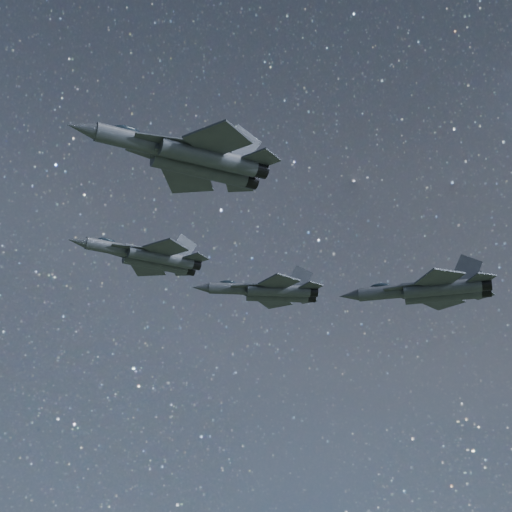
{
  "coord_description": "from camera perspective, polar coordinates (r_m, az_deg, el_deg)",
  "views": [
    {
      "loc": [
        -5.11,
        -76.16,
        105.67
      ],
      "look_at": [
        1.43,
        1.83,
        141.97
      ],
      "focal_mm": 55.0,
      "sensor_mm": 36.0,
      "label": 1
    }
  ],
  "objects": [
    {
      "name": "jet_right",
      "position": [
        67.2,
        -4.9,
        7.23
      ],
      "size": [
        17.9,
        11.92,
        4.54
      ],
      "rotation": [
        0.0,
        0.0,
        0.35
      ],
      "color": "#30353D"
    },
    {
      "name": "jet_slot",
      "position": [
        92.1,
        12.51,
        -2.45
      ],
      "size": [
        18.05,
        12.09,
        4.57
      ],
      "rotation": [
        0.0,
        0.0,
        -0.33
      ],
      "color": "#30353D"
    },
    {
      "name": "jet_left",
      "position": [
        102.48,
        0.86,
        -2.57
      ],
      "size": [
        16.89,
        12.07,
        4.32
      ],
      "rotation": [
        0.0,
        0.0,
        -0.01
      ],
      "color": "#30353D"
    },
    {
      "name": "jet_lead",
      "position": [
        87.95,
        -7.88,
        -0.03
      ],
      "size": [
        15.51,
        10.3,
        3.95
      ],
      "rotation": [
        0.0,
        0.0,
        0.37
      ],
      "color": "#30353D"
    }
  ]
}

